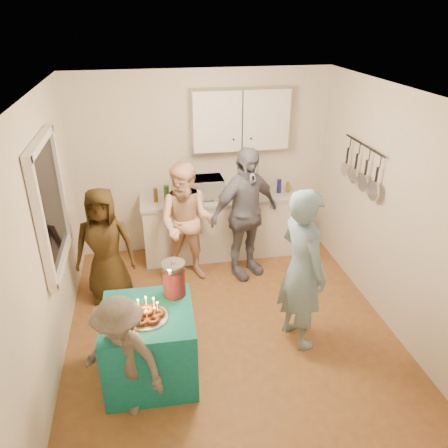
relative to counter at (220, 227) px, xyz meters
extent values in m
plane|color=brown|center=(-0.20, -1.70, -0.43)|extent=(4.00, 4.00, 0.00)
plane|color=white|center=(-0.20, -1.70, 2.17)|extent=(4.00, 4.00, 0.00)
plane|color=silver|center=(-0.20, 0.30, 0.87)|extent=(3.60, 3.60, 0.00)
plane|color=silver|center=(-2.00, -1.70, 0.87)|extent=(4.00, 4.00, 0.00)
plane|color=silver|center=(1.60, -1.70, 0.87)|extent=(4.00, 4.00, 0.00)
cube|color=black|center=(-1.97, -1.40, 1.12)|extent=(0.04, 1.00, 1.20)
cube|color=white|center=(0.00, 0.00, 0.00)|extent=(2.20, 0.58, 0.86)
cube|color=beige|center=(0.00, 0.00, 0.46)|extent=(2.24, 0.62, 0.05)
cube|color=white|center=(0.30, 0.15, 1.52)|extent=(1.30, 0.30, 0.80)
cube|color=black|center=(1.52, -1.00, 1.17)|extent=(0.12, 1.00, 0.60)
imported|color=white|center=(-0.23, 0.00, 0.62)|extent=(0.53, 0.36, 0.29)
cube|color=#11716E|center=(-1.10, -2.27, -0.05)|extent=(0.87, 0.87, 0.76)
cylinder|color=red|center=(-0.82, -2.02, 0.50)|extent=(0.22, 0.22, 0.34)
imported|color=#779CAD|center=(0.49, -2.02, 0.46)|extent=(0.59, 0.74, 1.78)
imported|color=brown|center=(-1.56, -0.84, 0.30)|extent=(0.76, 0.54, 1.47)
imported|color=#FFAC85|center=(-0.53, -0.56, 0.37)|extent=(0.93, 0.82, 1.61)
imported|color=black|center=(0.22, -0.60, 0.46)|extent=(1.13, 0.83, 1.78)
imported|color=#534B42|center=(-1.33, -2.65, 0.17)|extent=(0.90, 0.80, 1.21)
camera|label=1|loc=(-1.00, -5.59, 2.86)|focal=35.00mm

